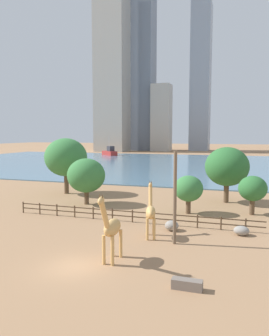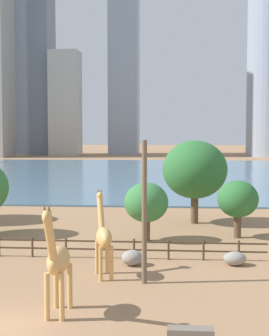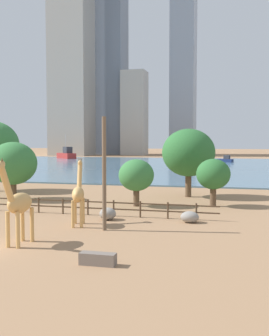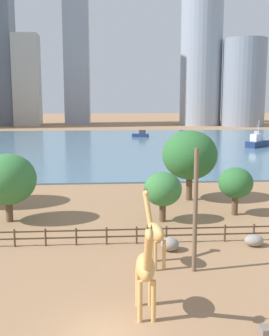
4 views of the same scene
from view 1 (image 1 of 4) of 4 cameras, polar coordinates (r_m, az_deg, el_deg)
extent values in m
plane|color=#9E7551|center=(100.20, 11.76, 0.67)|extent=(400.00, 400.00, 0.00)
cube|color=slate|center=(97.22, 11.57, 0.57)|extent=(180.00, 86.00, 0.20)
cylinder|color=tan|center=(23.28, -3.88, -14.20)|extent=(0.24, 0.24, 2.08)
cylinder|color=tan|center=(23.52, -5.37, -14.00)|extent=(0.24, 0.24, 2.08)
cylinder|color=tan|center=(24.69, -2.41, -13.00)|extent=(0.24, 0.24, 2.08)
cylinder|color=tan|center=(24.92, -3.82, -12.83)|extent=(0.24, 0.24, 2.08)
ellipsoid|color=tan|center=(23.67, -3.87, -10.29)|extent=(0.95, 2.31, 1.21)
cylinder|color=tan|center=(22.12, -5.28, -8.05)|extent=(0.39, 1.36, 2.23)
ellipsoid|color=tan|center=(21.44, -5.86, -5.68)|extent=(0.39, 0.89, 0.76)
cone|color=brown|center=(21.33, -5.64, -4.78)|extent=(0.11, 0.11, 0.22)
cone|color=brown|center=(21.41, -6.10, -4.74)|extent=(0.11, 0.11, 0.22)
cylinder|color=tan|center=(29.86, 2.21, -9.79)|extent=(0.27, 0.27, 1.91)
cylinder|color=tan|center=(29.87, 3.36, -9.79)|extent=(0.27, 0.27, 1.91)
cylinder|color=tan|center=(28.44, 2.25, -10.60)|extent=(0.27, 0.27, 1.91)
cylinder|color=tan|center=(28.45, 3.46, -10.60)|extent=(0.27, 0.27, 1.91)
ellipsoid|color=tan|center=(28.82, 2.83, -7.73)|extent=(1.40, 2.26, 1.10)
cylinder|color=tan|center=(29.78, 2.79, -4.96)|extent=(0.66, 1.24, 2.06)
ellipsoid|color=tan|center=(30.05, 2.78, -3.01)|extent=(0.55, 0.87, 0.69)
cone|color=brown|center=(30.00, 2.62, -2.40)|extent=(0.12, 0.12, 0.20)
cone|color=brown|center=(30.00, 2.95, -2.40)|extent=(0.12, 0.12, 0.20)
cylinder|color=brown|center=(27.01, 7.05, -5.21)|extent=(0.28, 0.28, 7.69)
ellipsoid|color=gray|center=(31.43, 6.50, -9.93)|extent=(1.28, 1.26, 0.95)
ellipsoid|color=gray|center=(31.35, 18.12, -10.33)|extent=(1.37, 1.13, 0.85)
cube|color=#72665B|center=(20.53, 9.13, -19.38)|extent=(1.80, 0.60, 0.60)
cylinder|color=#4C3826|center=(40.00, -18.81, -6.49)|extent=(0.14, 0.14, 1.30)
cylinder|color=#4C3826|center=(38.74, -16.18, -6.81)|extent=(0.14, 0.14, 1.30)
cylinder|color=#4C3826|center=(37.58, -13.36, -7.13)|extent=(0.14, 0.14, 1.30)
cylinder|color=#4C3826|center=(36.50, -10.38, -7.45)|extent=(0.14, 0.14, 1.30)
cylinder|color=#4C3826|center=(35.53, -7.21, -7.77)|extent=(0.14, 0.14, 1.30)
cylinder|color=#4C3826|center=(34.68, -3.87, -8.08)|extent=(0.14, 0.14, 1.30)
cylinder|color=#4C3826|center=(33.95, -0.38, -8.37)|extent=(0.14, 0.14, 1.30)
cylinder|color=#4C3826|center=(33.34, 3.27, -8.65)|extent=(0.14, 0.14, 1.30)
cylinder|color=#4C3826|center=(32.88, 7.03, -8.90)|extent=(0.14, 0.14, 1.30)
cylinder|color=#4C3826|center=(32.56, 10.90, -9.11)|extent=(0.14, 0.14, 1.30)
cylinder|color=#4C3826|center=(32.38, 14.83, -9.29)|extent=(0.14, 0.14, 1.30)
cylinder|color=#4C3826|center=(32.35, 18.78, -9.42)|extent=(0.14, 0.14, 1.30)
cube|color=#4C3826|center=(33.91, -0.76, -7.60)|extent=(26.10, 0.08, 0.10)
cube|color=#4C3826|center=(34.03, -0.76, -8.45)|extent=(26.10, 0.08, 0.10)
cylinder|color=brown|center=(45.04, 15.68, -4.23)|extent=(0.66, 0.66, 2.50)
ellipsoid|color=#2D6B33|center=(44.57, 15.81, 0.24)|extent=(5.69, 5.69, 5.12)
cylinder|color=brown|center=(38.05, 9.34, -6.67)|extent=(0.56, 0.56, 1.58)
ellipsoid|color=#387A3D|center=(37.65, 9.39, -3.55)|extent=(3.28, 3.28, 2.95)
cylinder|color=brown|center=(50.85, -11.76, -2.71)|extent=(0.69, 0.69, 2.99)
ellipsoid|color=#387A3D|center=(50.41, -11.86, 1.84)|extent=(6.38, 6.38, 5.74)
cylinder|color=brown|center=(42.85, -8.35, -5.07)|extent=(0.60, 0.60, 1.80)
ellipsoid|color=#387A3D|center=(42.40, -8.41, -1.29)|extent=(4.87, 4.87, 4.38)
cylinder|color=brown|center=(39.25, 19.78, -6.42)|extent=(0.57, 0.57, 1.75)
ellipsoid|color=#2D6B33|center=(38.87, 19.89, -3.36)|extent=(3.13, 3.13, 2.82)
cube|color=navy|center=(115.26, 17.55, 1.51)|extent=(4.58, 2.97, 0.86)
cube|color=#333338|center=(115.00, 17.82, 1.97)|extent=(1.82, 1.51, 1.03)
cube|color=#B22D28|center=(136.45, -4.38, 2.61)|extent=(8.47, 8.09, 1.72)
cube|color=#333338|center=(135.39, -4.19, 3.39)|extent=(3.69, 3.62, 2.07)
cylinder|color=silver|center=(136.67, -4.47, 4.24)|extent=(0.17, 0.17, 6.03)
cube|color=#B7B2A8|center=(173.35, 4.71, 8.67)|extent=(9.65, 9.48, 34.46)
cube|color=#939EAD|center=(184.08, 11.46, 15.09)|extent=(10.04, 12.79, 77.10)
cube|color=#ADA89E|center=(173.70, -3.96, 18.27)|extent=(15.38, 13.43, 92.13)
cube|color=slate|center=(185.97, 1.35, 19.05)|extent=(12.78, 12.70, 102.19)
camera|label=2|loc=(3.62, -87.69, -14.25)|focal=55.00mm
camera|label=3|loc=(5.13, 114.89, -38.01)|focal=45.00mm
camera|label=4|loc=(10.65, -64.02, 10.93)|focal=45.00mm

